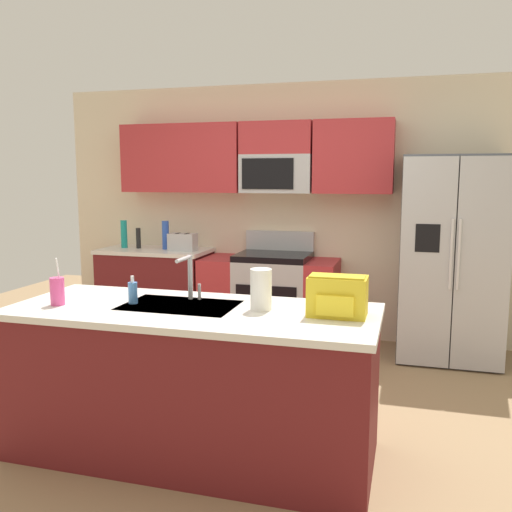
{
  "coord_description": "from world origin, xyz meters",
  "views": [
    {
      "loc": [
        1.12,
        -3.45,
        1.67
      ],
      "look_at": [
        -0.03,
        0.6,
        1.05
      ],
      "focal_mm": 38.36,
      "sensor_mm": 36.0,
      "label": 1
    }
  ],
  "objects_px": {
    "range_oven": "(270,298)",
    "soap_dispenser": "(133,292)",
    "sink_faucet": "(189,274)",
    "backpack": "(337,295)",
    "refrigerator": "(451,259)",
    "toaster": "(183,242)",
    "bottle_teal": "(124,234)",
    "pepper_mill": "(138,238)",
    "paper_towel_roll": "(261,289)",
    "bottle_blue": "(166,235)",
    "drink_cup_pink": "(57,291)"
  },
  "relations": [
    {
      "from": "pepper_mill",
      "to": "sink_faucet",
      "type": "bearing_deg",
      "value": -55.37
    },
    {
      "from": "pepper_mill",
      "to": "soap_dispenser",
      "type": "bearing_deg",
      "value": -62.93
    },
    {
      "from": "sink_faucet",
      "to": "backpack",
      "type": "xyz_separation_m",
      "value": [
        0.94,
        -0.14,
        -0.05
      ]
    },
    {
      "from": "range_oven",
      "to": "drink_cup_pink",
      "type": "xyz_separation_m",
      "value": [
        -0.68,
        -2.49,
        0.54
      ]
    },
    {
      "from": "sink_faucet",
      "to": "backpack",
      "type": "height_order",
      "value": "sink_faucet"
    },
    {
      "from": "range_oven",
      "to": "paper_towel_roll",
      "type": "distance_m",
      "value": 2.41
    },
    {
      "from": "refrigerator",
      "to": "backpack",
      "type": "height_order",
      "value": "refrigerator"
    },
    {
      "from": "range_oven",
      "to": "soap_dispenser",
      "type": "bearing_deg",
      "value": -96.41
    },
    {
      "from": "sink_faucet",
      "to": "refrigerator",
      "type": "bearing_deg",
      "value": 51.17
    },
    {
      "from": "pepper_mill",
      "to": "paper_towel_roll",
      "type": "relative_size",
      "value": 0.91
    },
    {
      "from": "bottle_blue",
      "to": "bottle_teal",
      "type": "bearing_deg",
      "value": -179.15
    },
    {
      "from": "range_oven",
      "to": "bottle_blue",
      "type": "bearing_deg",
      "value": 179.7
    },
    {
      "from": "paper_towel_roll",
      "to": "sink_faucet",
      "type": "bearing_deg",
      "value": 166.16
    },
    {
      "from": "range_oven",
      "to": "toaster",
      "type": "height_order",
      "value": "range_oven"
    },
    {
      "from": "range_oven",
      "to": "bottle_teal",
      "type": "distance_m",
      "value": 1.74
    },
    {
      "from": "range_oven",
      "to": "refrigerator",
      "type": "xyz_separation_m",
      "value": [
        1.71,
        -0.07,
        0.48
      ]
    },
    {
      "from": "toaster",
      "to": "bottle_teal",
      "type": "distance_m",
      "value": 0.71
    },
    {
      "from": "bottle_blue",
      "to": "range_oven",
      "type": "bearing_deg",
      "value": -0.3
    },
    {
      "from": "toaster",
      "to": "drink_cup_pink",
      "type": "bearing_deg",
      "value": -84.32
    },
    {
      "from": "refrigerator",
      "to": "pepper_mill",
      "type": "bearing_deg",
      "value": 178.74
    },
    {
      "from": "drink_cup_pink",
      "to": "bottle_blue",
      "type": "bearing_deg",
      "value": 100.46
    },
    {
      "from": "pepper_mill",
      "to": "drink_cup_pink",
      "type": "xyz_separation_m",
      "value": [
        0.78,
        -2.49,
        -0.02
      ]
    },
    {
      "from": "drink_cup_pink",
      "to": "paper_towel_roll",
      "type": "distance_m",
      "value": 1.23
    },
    {
      "from": "bottle_blue",
      "to": "drink_cup_pink",
      "type": "height_order",
      "value": "bottle_blue"
    },
    {
      "from": "paper_towel_roll",
      "to": "backpack",
      "type": "distance_m",
      "value": 0.44
    },
    {
      "from": "bottle_blue",
      "to": "paper_towel_roll",
      "type": "xyz_separation_m",
      "value": [
        1.67,
        -2.29,
        -0.03
      ]
    },
    {
      "from": "range_oven",
      "to": "refrigerator",
      "type": "bearing_deg",
      "value": -2.4
    },
    {
      "from": "range_oven",
      "to": "drink_cup_pink",
      "type": "distance_m",
      "value": 2.64
    },
    {
      "from": "toaster",
      "to": "drink_cup_pink",
      "type": "xyz_separation_m",
      "value": [
        0.24,
        -2.44,
        -0.01
      ]
    },
    {
      "from": "pepper_mill",
      "to": "sink_faucet",
      "type": "xyz_separation_m",
      "value": [
        1.49,
        -2.16,
        0.06
      ]
    },
    {
      "from": "refrigerator",
      "to": "soap_dispenser",
      "type": "height_order",
      "value": "refrigerator"
    },
    {
      "from": "pepper_mill",
      "to": "drink_cup_pink",
      "type": "bearing_deg",
      "value": -72.7
    },
    {
      "from": "backpack",
      "to": "toaster",
      "type": "bearing_deg",
      "value": 130.11
    },
    {
      "from": "bottle_blue",
      "to": "toaster",
      "type": "bearing_deg",
      "value": -14.96
    },
    {
      "from": "range_oven",
      "to": "backpack",
      "type": "relative_size",
      "value": 4.25
    },
    {
      "from": "paper_towel_roll",
      "to": "drink_cup_pink",
      "type": "bearing_deg",
      "value": -169.97
    },
    {
      "from": "toaster",
      "to": "drink_cup_pink",
      "type": "distance_m",
      "value": 2.45
    },
    {
      "from": "refrigerator",
      "to": "paper_towel_roll",
      "type": "height_order",
      "value": "refrigerator"
    },
    {
      "from": "soap_dispenser",
      "to": "backpack",
      "type": "xyz_separation_m",
      "value": [
        1.23,
        0.04,
        0.05
      ]
    },
    {
      "from": "soap_dispenser",
      "to": "backpack",
      "type": "distance_m",
      "value": 1.24
    },
    {
      "from": "soap_dispenser",
      "to": "range_oven",
      "type": "bearing_deg",
      "value": 83.59
    },
    {
      "from": "range_oven",
      "to": "toaster",
      "type": "xyz_separation_m",
      "value": [
        -0.92,
        -0.05,
        0.55
      ]
    },
    {
      "from": "backpack",
      "to": "paper_towel_roll",
      "type": "bearing_deg",
      "value": 177.6
    },
    {
      "from": "bottle_blue",
      "to": "sink_faucet",
      "type": "relative_size",
      "value": 1.06
    },
    {
      "from": "sink_faucet",
      "to": "soap_dispenser",
      "type": "distance_m",
      "value": 0.36
    },
    {
      "from": "bottle_blue",
      "to": "sink_faucet",
      "type": "bearing_deg",
      "value": -61.51
    },
    {
      "from": "toaster",
      "to": "bottle_teal",
      "type": "xyz_separation_m",
      "value": [
        -0.7,
        0.05,
        0.06
      ]
    },
    {
      "from": "toaster",
      "to": "backpack",
      "type": "bearing_deg",
      "value": -49.89
    },
    {
      "from": "range_oven",
      "to": "paper_towel_roll",
      "type": "bearing_deg",
      "value": -76.94
    },
    {
      "from": "range_oven",
      "to": "toaster",
      "type": "relative_size",
      "value": 4.86
    }
  ]
}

